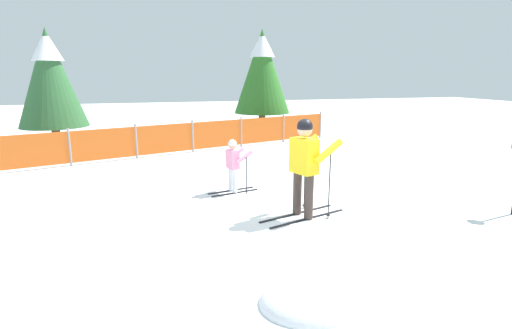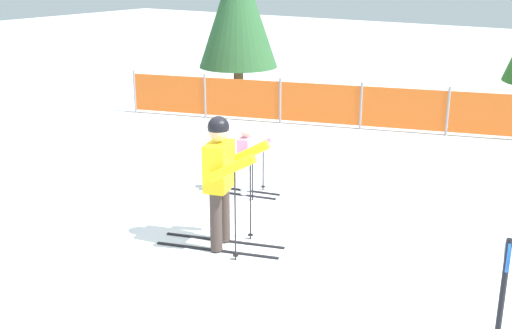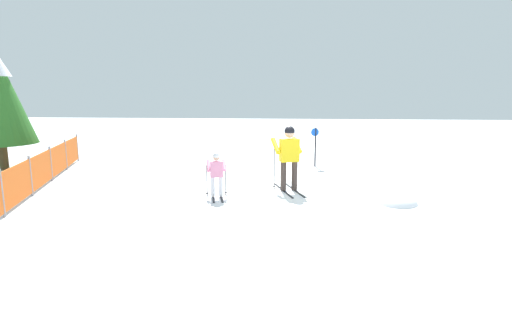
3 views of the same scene
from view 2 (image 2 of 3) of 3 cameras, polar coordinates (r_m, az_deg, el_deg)
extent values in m
plane|color=white|center=(8.43, -3.65, -6.88)|extent=(60.00, 60.00, 0.00)
cube|color=black|center=(8.44, -2.82, -6.78)|extent=(1.55, 0.55, 0.02)
cube|color=black|center=(8.18, -3.52, -7.63)|extent=(1.55, 0.55, 0.02)
cylinder|color=#3F332D|center=(8.28, -2.86, -4.31)|extent=(0.15, 0.15, 0.77)
cylinder|color=#3F332D|center=(8.02, -3.58, -5.10)|extent=(0.15, 0.15, 0.77)
cube|color=yellow|center=(7.91, -3.30, -0.13)|extent=(0.41, 0.54, 0.60)
cylinder|color=yellow|center=(8.08, -0.81, 0.94)|extent=(0.60, 0.30, 0.40)
cylinder|color=yellow|center=(7.53, -2.13, -0.32)|extent=(0.60, 0.30, 0.40)
sphere|color=#D8AD8C|center=(7.79, -3.36, 3.03)|extent=(0.26, 0.26, 0.26)
sphere|color=black|center=(7.78, -3.36, 3.34)|extent=(0.27, 0.27, 0.27)
cylinder|color=black|center=(8.27, -0.50, -2.88)|extent=(0.02, 0.02, 1.19)
cylinder|color=black|center=(8.47, -0.49, -6.28)|extent=(0.07, 0.07, 0.01)
cylinder|color=black|center=(7.71, -1.86, -4.49)|extent=(0.02, 0.02, 1.19)
cylinder|color=black|center=(7.92, -1.82, -8.08)|extent=(0.07, 0.07, 0.01)
cube|color=black|center=(10.18, -0.69, -2.35)|extent=(1.04, 0.30, 0.02)
cube|color=black|center=(10.01, -1.10, -2.72)|extent=(1.04, 0.30, 0.02)
cylinder|color=silver|center=(10.09, -0.69, -0.97)|extent=(0.10, 0.10, 0.50)
cylinder|color=silver|center=(9.92, -1.11, -1.31)|extent=(0.10, 0.10, 0.50)
cube|color=pink|center=(9.87, -0.91, 1.30)|extent=(0.25, 0.34, 0.39)
cylinder|color=pink|center=(9.97, 0.43, 1.82)|extent=(0.39, 0.17, 0.26)
cylinder|color=pink|center=(9.62, -0.37, 1.22)|extent=(0.39, 0.17, 0.26)
sphere|color=#D8AD8C|center=(9.79, -0.92, 2.96)|extent=(0.17, 0.17, 0.17)
sphere|color=white|center=(9.78, -0.92, 3.12)|extent=(0.18, 0.18, 0.18)
cylinder|color=black|center=(10.11, 0.64, -0.22)|extent=(0.02, 0.02, 0.78)
cylinder|color=black|center=(10.22, 0.63, -1.98)|extent=(0.07, 0.07, 0.01)
cylinder|color=black|center=(9.69, -0.31, -1.03)|extent=(0.02, 0.02, 0.78)
cylinder|color=black|center=(9.80, -0.31, -2.85)|extent=(0.07, 0.07, 0.01)
cylinder|color=gray|center=(15.61, -10.71, 6.39)|extent=(0.06, 0.06, 1.03)
cylinder|color=gray|center=(14.87, -4.54, 6.09)|extent=(0.06, 0.06, 1.03)
cylinder|color=gray|center=(14.32, 2.18, 5.68)|extent=(0.06, 0.06, 1.03)
cylinder|color=gray|center=(13.98, 9.32, 5.15)|extent=(0.06, 0.06, 1.03)
cylinder|color=gray|center=(13.86, 16.68, 4.53)|extent=(0.06, 0.06, 1.03)
cube|color=orange|center=(15.22, -7.70, 6.25)|extent=(1.72, 0.56, 0.86)
cube|color=orange|center=(14.57, -1.24, 5.90)|extent=(1.72, 0.56, 0.86)
cube|color=orange|center=(14.12, 5.71, 5.43)|extent=(1.72, 0.56, 0.86)
cube|color=orange|center=(13.89, 12.99, 4.85)|extent=(1.72, 0.56, 0.86)
cube|color=orange|center=(13.89, 20.37, 4.19)|extent=(1.72, 0.56, 0.86)
cylinder|color=#4C3823|center=(17.19, -1.57, 7.35)|extent=(0.26, 0.26, 0.81)
cone|color=#2D5F32|center=(16.95, -1.62, 13.72)|extent=(2.06, 2.06, 3.01)
cylinder|color=black|center=(5.87, 20.86, -12.32)|extent=(0.05, 0.05, 1.37)
cylinder|color=blue|center=(5.66, 21.42, -7.53)|extent=(0.11, 0.27, 0.28)
ellipsoid|color=white|center=(7.41, -21.54, -11.92)|extent=(1.14, 0.97, 0.46)
camera|label=1|loc=(7.27, -56.22, 1.28)|focal=28.00mm
camera|label=3|loc=(16.13, -34.74, 11.31)|focal=28.00mm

